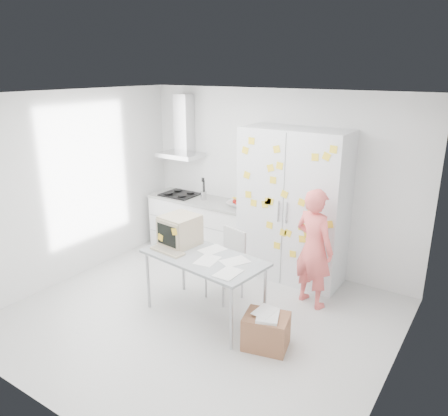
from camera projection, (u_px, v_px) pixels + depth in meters
The scene contains 10 objects.
floor at pixel (199, 318), 5.47m from camera, with size 4.50×4.00×0.02m, color silver.
walls at pixel (230, 200), 5.62m from camera, with size 4.52×4.01×2.70m.
ceiling at pixel (194, 95), 4.64m from camera, with size 4.50×4.00×0.02m, color white.
counter_run at pixel (202, 225), 7.30m from camera, with size 1.84×0.63×1.28m.
range_hood at pixel (183, 133), 7.19m from camera, with size 0.70×0.48×1.01m.
tall_cabinet at pixel (293, 206), 6.22m from camera, with size 1.50×0.68×2.20m.
person at pixel (314, 248), 5.56m from camera, with size 0.57×0.38×1.57m, color #FF6663.
desk at pixel (188, 242), 5.44m from camera, with size 1.59×0.93×1.20m.
chair at pixel (228, 260), 5.82m from camera, with size 0.52×0.52×0.94m.
cardboard_box at pixel (266, 331), 4.83m from camera, with size 0.56×0.49×0.42m.
Camera 1 is at (2.91, -3.81, 2.98)m, focal length 35.00 mm.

